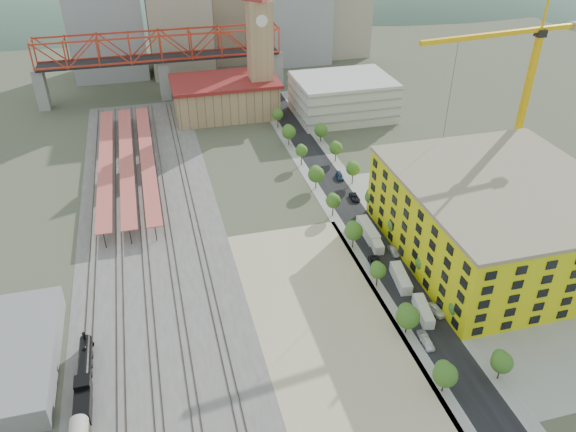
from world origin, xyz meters
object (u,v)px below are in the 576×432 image
object	(u,v)px
locomotive	(85,375)
car_0	(427,342)
tower_crane	(520,78)
site_trailer_d	(368,230)
site_trailer_b	(401,278)
site_trailer_c	(375,241)
construction_building	(499,218)
clock_tower	(260,34)
site_trailer_a	(423,311)

from	to	relation	value
locomotive	car_0	size ratio (longest dim) A/B	4.68
tower_crane	site_trailer_d	distance (m)	56.43
site_trailer_d	site_trailer_b	bearing A→B (deg)	-88.45
car_0	site_trailer_b	bearing A→B (deg)	82.83
site_trailer_c	car_0	world-z (taller)	site_trailer_c
locomotive	construction_building	bearing A→B (deg)	10.49
site_trailer_d	car_0	world-z (taller)	site_trailer_d
clock_tower	construction_building	size ratio (longest dim) A/B	1.03
clock_tower	site_trailer_c	size ratio (longest dim) A/B	6.05
construction_building	site_trailer_c	world-z (taller)	construction_building
car_0	clock_tower	bearing A→B (deg)	94.17
site_trailer_b	tower_crane	bearing A→B (deg)	44.21
car_0	site_trailer_a	bearing A→B (deg)	71.06
site_trailer_d	car_0	bearing A→B (deg)	-92.93
construction_building	car_0	xyz separation A→B (m)	(-29.00, -24.20, -8.67)
construction_building	tower_crane	world-z (taller)	tower_crane
construction_building	site_trailer_d	distance (m)	30.64
site_trailer_a	site_trailer_c	distance (m)	25.80
locomotive	clock_tower	bearing A→B (deg)	63.64
locomotive	site_trailer_b	distance (m)	67.03
tower_crane	site_trailer_c	size ratio (longest dim) A/B	5.94
site_trailer_c	tower_crane	bearing A→B (deg)	29.64
site_trailer_c	car_0	xyz separation A→B (m)	(-3.00, -33.70, -0.43)
locomotive	car_0	bearing A→B (deg)	-6.49
clock_tower	car_0	xyz separation A→B (m)	(5.00, -124.20, -27.95)
site_trailer_b	site_trailer_c	size ratio (longest dim) A/B	1.08
locomotive	site_trailer_b	xyz separation A→B (m)	(66.00, 11.71, -0.63)
locomotive	site_trailer_a	distance (m)	66.01
site_trailer_b	car_0	xyz separation A→B (m)	(-3.00, -18.88, -0.53)
locomotive	car_0	world-z (taller)	locomotive
tower_crane	site_trailer_a	xyz separation A→B (m)	(-45.46, -44.94, -30.33)
locomotive	site_trailer_c	distance (m)	71.14
construction_building	site_trailer_d	bearing A→B (deg)	151.55
clock_tower	construction_building	world-z (taller)	clock_tower
tower_crane	site_trailer_a	bearing A→B (deg)	-135.32
site_trailer_b	site_trailer_d	xyz separation A→B (m)	(0.00, 19.41, 0.13)
clock_tower	site_trailer_d	bearing A→B (deg)	-84.68
site_trailer_a	site_trailer_d	bearing A→B (deg)	99.75
site_trailer_a	car_0	distance (m)	8.46
construction_building	site_trailer_d	size ratio (longest dim) A/B	4.93
locomotive	site_trailer_c	world-z (taller)	locomotive
locomotive	site_trailer_d	bearing A→B (deg)	25.25
locomotive	site_trailer_b	world-z (taller)	locomotive
site_trailer_b	site_trailer_c	xyz separation A→B (m)	(0.00, 14.82, -0.10)
tower_crane	locomotive	bearing A→B (deg)	-157.71
tower_crane	site_trailer_b	bearing A→B (deg)	-143.23
construction_building	site_trailer_d	xyz separation A→B (m)	(-26.00, 14.09, -8.00)
site_trailer_c	car_0	distance (m)	33.84
clock_tower	tower_crane	size ratio (longest dim) A/B	1.02
clock_tower	tower_crane	xyz separation A→B (m)	(53.46, -71.36, 2.82)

